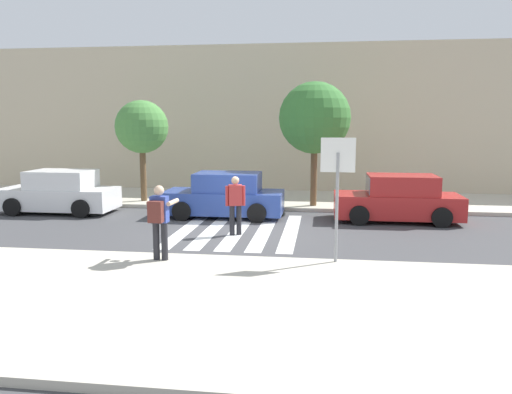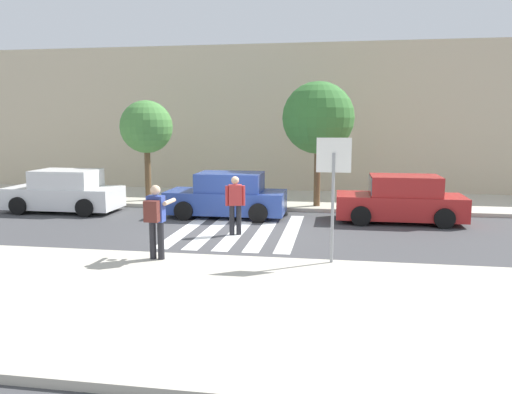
{
  "view_description": "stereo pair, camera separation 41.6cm",
  "coord_description": "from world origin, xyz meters",
  "px_view_note": "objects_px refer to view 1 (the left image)",
  "views": [
    {
      "loc": [
        2.52,
        -14.53,
        3.28
      ],
      "look_at": [
        0.6,
        -0.2,
        1.1
      ],
      "focal_mm": 35.0,
      "sensor_mm": 36.0,
      "label": 1
    },
    {
      "loc": [
        2.93,
        -14.46,
        3.28
      ],
      "look_at": [
        0.6,
        -0.2,
        1.1
      ],
      "focal_mm": 35.0,
      "sensor_mm": 36.0,
      "label": 2
    }
  ],
  "objects_px": {
    "pedestrian_crossing": "(235,202)",
    "parked_car_red": "(398,200)",
    "parked_car_blue": "(225,196)",
    "photographer_with_backpack": "(159,216)",
    "parked_car_white": "(60,193)",
    "street_tree_center": "(315,118)",
    "stop_sign": "(338,172)",
    "street_tree_west": "(142,127)"
  },
  "relations": [
    {
      "from": "parked_car_blue",
      "to": "street_tree_center",
      "type": "xyz_separation_m",
      "value": [
        3.02,
        1.98,
        2.69
      ]
    },
    {
      "from": "street_tree_west",
      "to": "parked_car_white",
      "type": "bearing_deg",
      "value": -136.3
    },
    {
      "from": "photographer_with_backpack",
      "to": "parked_car_white",
      "type": "height_order",
      "value": "photographer_with_backpack"
    },
    {
      "from": "photographer_with_backpack",
      "to": "parked_car_white",
      "type": "distance_m",
      "value": 8.44
    },
    {
      "from": "stop_sign",
      "to": "parked_car_red",
      "type": "xyz_separation_m",
      "value": [
        2.17,
        5.69,
        -1.46
      ]
    },
    {
      "from": "parked_car_blue",
      "to": "parked_car_red",
      "type": "relative_size",
      "value": 1.0
    },
    {
      "from": "photographer_with_backpack",
      "to": "parked_car_blue",
      "type": "height_order",
      "value": "photographer_with_backpack"
    },
    {
      "from": "parked_car_white",
      "to": "parked_car_blue",
      "type": "distance_m",
      "value": 6.12
    },
    {
      "from": "parked_car_blue",
      "to": "stop_sign",
      "type": "bearing_deg",
      "value": -57.17
    },
    {
      "from": "photographer_with_backpack",
      "to": "pedestrian_crossing",
      "type": "relative_size",
      "value": 1.0
    },
    {
      "from": "parked_car_white",
      "to": "parked_car_blue",
      "type": "bearing_deg",
      "value": 0.0
    },
    {
      "from": "parked_car_white",
      "to": "street_tree_center",
      "type": "relative_size",
      "value": 0.89
    },
    {
      "from": "stop_sign",
      "to": "street_tree_center",
      "type": "distance_m",
      "value": 7.8
    },
    {
      "from": "street_tree_west",
      "to": "stop_sign",
      "type": "bearing_deg",
      "value": -46.86
    },
    {
      "from": "pedestrian_crossing",
      "to": "stop_sign",
      "type": "bearing_deg",
      "value": -46.26
    },
    {
      "from": "photographer_with_backpack",
      "to": "parked_car_red",
      "type": "relative_size",
      "value": 0.42
    },
    {
      "from": "photographer_with_backpack",
      "to": "pedestrian_crossing",
      "type": "xyz_separation_m",
      "value": [
        1.16,
        3.36,
        -0.19
      ]
    },
    {
      "from": "stop_sign",
      "to": "pedestrian_crossing",
      "type": "height_order",
      "value": "stop_sign"
    },
    {
      "from": "stop_sign",
      "to": "pedestrian_crossing",
      "type": "distance_m",
      "value": 4.26
    },
    {
      "from": "parked_car_red",
      "to": "photographer_with_backpack",
      "type": "bearing_deg",
      "value": -135.27
    },
    {
      "from": "stop_sign",
      "to": "pedestrian_crossing",
      "type": "relative_size",
      "value": 1.62
    },
    {
      "from": "pedestrian_crossing",
      "to": "parked_car_blue",
      "type": "xyz_separation_m",
      "value": [
        -0.85,
        2.74,
        -0.25
      ]
    },
    {
      "from": "street_tree_center",
      "to": "parked_car_red",
      "type": "bearing_deg",
      "value": -34.95
    },
    {
      "from": "photographer_with_backpack",
      "to": "street_tree_center",
      "type": "relative_size",
      "value": 0.37
    },
    {
      "from": "parked_car_blue",
      "to": "photographer_with_backpack",
      "type": "bearing_deg",
      "value": -92.92
    },
    {
      "from": "parked_car_blue",
      "to": "parked_car_red",
      "type": "xyz_separation_m",
      "value": [
        5.85,
        -0.0,
        0.0
      ]
    },
    {
      "from": "stop_sign",
      "to": "street_tree_west",
      "type": "bearing_deg",
      "value": 133.14
    },
    {
      "from": "parked_car_white",
      "to": "street_tree_west",
      "type": "relative_size",
      "value": 1.03
    },
    {
      "from": "pedestrian_crossing",
      "to": "parked_car_red",
      "type": "xyz_separation_m",
      "value": [
        5.0,
        2.74,
        -0.25
      ]
    },
    {
      "from": "parked_car_white",
      "to": "street_tree_west",
      "type": "distance_m",
      "value": 4.01
    },
    {
      "from": "stop_sign",
      "to": "street_tree_west",
      "type": "distance_m",
      "value": 10.92
    },
    {
      "from": "street_tree_west",
      "to": "parked_car_blue",
      "type": "bearing_deg",
      "value": -30.82
    },
    {
      "from": "pedestrian_crossing",
      "to": "street_tree_west",
      "type": "bearing_deg",
      "value": 132.78
    },
    {
      "from": "pedestrian_crossing",
      "to": "parked_car_white",
      "type": "distance_m",
      "value": 7.49
    },
    {
      "from": "pedestrian_crossing",
      "to": "street_tree_west",
      "type": "height_order",
      "value": "street_tree_west"
    },
    {
      "from": "parked_car_white",
      "to": "street_tree_west",
      "type": "height_order",
      "value": "street_tree_west"
    },
    {
      "from": "stop_sign",
      "to": "street_tree_west",
      "type": "height_order",
      "value": "street_tree_west"
    },
    {
      "from": "stop_sign",
      "to": "parked_car_white",
      "type": "distance_m",
      "value": 11.42
    },
    {
      "from": "stop_sign",
      "to": "parked_car_blue",
      "type": "relative_size",
      "value": 0.68
    },
    {
      "from": "photographer_with_backpack",
      "to": "street_tree_west",
      "type": "distance_m",
      "value": 9.23
    },
    {
      "from": "street_tree_west",
      "to": "photographer_with_backpack",
      "type": "bearing_deg",
      "value": -67.52
    },
    {
      "from": "parked_car_red",
      "to": "parked_car_blue",
      "type": "bearing_deg",
      "value": 180.0
    }
  ]
}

